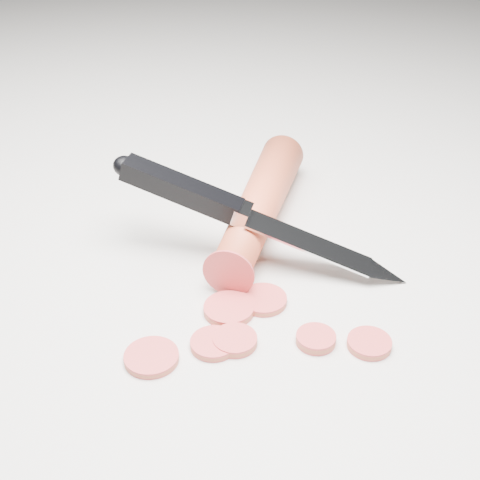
{
  "coord_description": "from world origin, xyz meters",
  "views": [
    {
      "loc": [
        -0.01,
        -0.44,
        0.33
      ],
      "look_at": [
        0.01,
        0.02,
        0.02
      ],
      "focal_mm": 50.0,
      "sensor_mm": 36.0,
      "label": 1
    }
  ],
  "objects": [
    {
      "name": "kitchen_knife",
      "position": [
        0.02,
        0.01,
        0.04
      ],
      "size": [
        0.25,
        0.1,
        0.08
      ],
      "primitive_type": null,
      "color": "silver",
      "rests_on": "ground"
    },
    {
      "name": "carrot_slice_6",
      "position": [
        -0.0,
        -0.09,
        0.0
      ],
      "size": [
        0.03,
        0.03,
        0.01
      ],
      "primitive_type": "cylinder",
      "color": "red",
      "rests_on": "ground"
    },
    {
      "name": "carrot_slice_0",
      "position": [
        -0.06,
        -0.1,
        0.0
      ],
      "size": [
        0.04,
        0.04,
        0.01
      ],
      "primitive_type": "cylinder",
      "color": "red",
      "rests_on": "ground"
    },
    {
      "name": "carrot_slice_2",
      "position": [
        0.02,
        -0.04,
        0.0
      ],
      "size": [
        0.04,
        0.04,
        0.01
      ],
      "primitive_type": "cylinder",
      "color": "red",
      "rests_on": "ground"
    },
    {
      "name": "carrot_slice_1",
      "position": [
        -0.02,
        -0.09,
        0.0
      ],
      "size": [
        0.03,
        0.03,
        0.01
      ],
      "primitive_type": "cylinder",
      "color": "red",
      "rests_on": "ground"
    },
    {
      "name": "carrot_slice_3",
      "position": [
        0.06,
        -0.09,
        0.0
      ],
      "size": [
        0.03,
        0.03,
        0.01
      ],
      "primitive_type": "cylinder",
      "color": "red",
      "rests_on": "ground"
    },
    {
      "name": "ground",
      "position": [
        0.0,
        0.0,
        0.0
      ],
      "size": [
        2.4,
        2.4,
        0.0
      ],
      "primitive_type": "plane",
      "color": "beige",
      "rests_on": "ground"
    },
    {
      "name": "carrot_slice_5",
      "position": [
        -0.0,
        -0.05,
        0.0
      ],
      "size": [
        0.04,
        0.04,
        0.01
      ],
      "primitive_type": "cylinder",
      "color": "red",
      "rests_on": "ground"
    },
    {
      "name": "carrot_slice_4",
      "position": [
        0.1,
        -0.1,
        0.0
      ],
      "size": [
        0.03,
        0.03,
        0.01
      ],
      "primitive_type": "cylinder",
      "color": "red",
      "rests_on": "ground"
    },
    {
      "name": "carrot",
      "position": [
        0.03,
        0.07,
        0.02
      ],
      "size": [
        0.1,
        0.21,
        0.04
      ],
      "primitive_type": "cylinder",
      "rotation": [
        1.57,
        0.0,
        -0.3
      ],
      "color": "#CC4122",
      "rests_on": "ground"
    }
  ]
}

